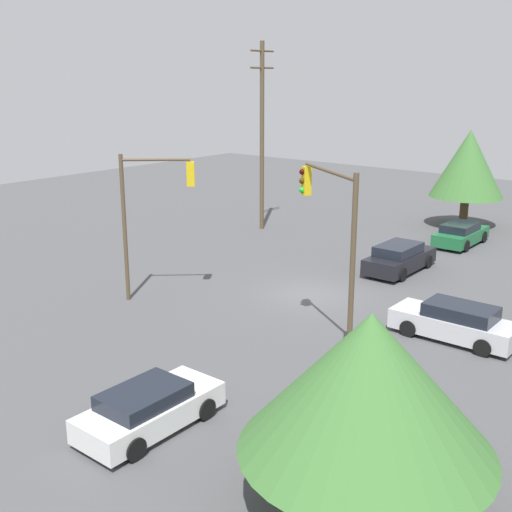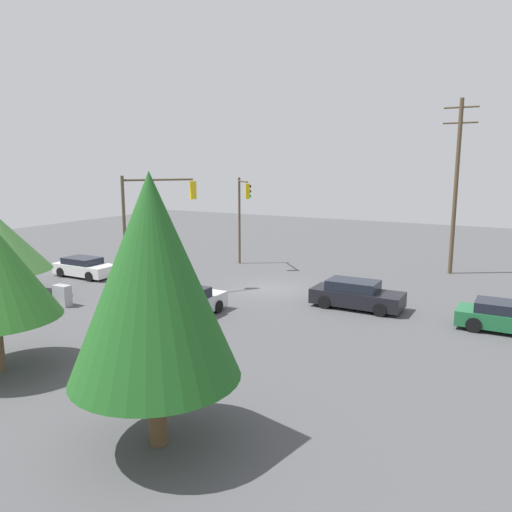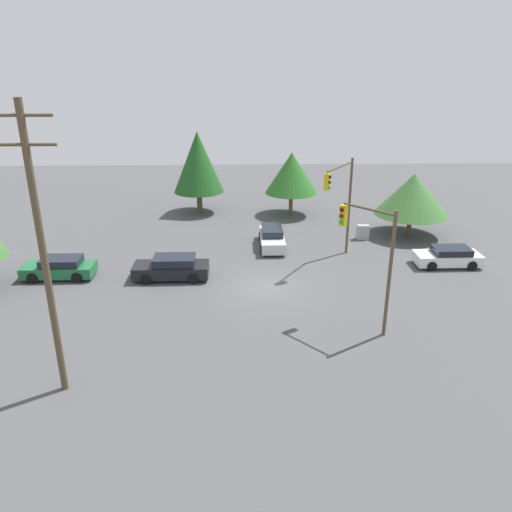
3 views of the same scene
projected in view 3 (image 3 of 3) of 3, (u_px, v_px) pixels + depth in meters
name	position (u px, v px, depth m)	size (l,w,h in m)	color
ground_plane	(266.00, 287.00, 30.78)	(80.00, 80.00, 0.00)	#4C4C4F
sedan_green	(59.00, 268.00, 31.92)	(4.46, 1.95, 1.36)	#1E6638
sedan_white	(448.00, 257.00, 33.82)	(4.36, 1.96, 1.31)	silver
sedan_dark	(172.00, 268.00, 31.79)	(4.76, 2.00, 1.48)	black
sedan_silver	(272.00, 238.00, 37.37)	(1.86, 4.70, 1.44)	silver
traffic_signal_main	(371.00, 247.00, 24.57)	(2.30, 2.51, 6.55)	brown
traffic_signal_cross	(342.00, 194.00, 33.41)	(2.57, 3.73, 6.90)	brown
utility_pole_tall	(43.00, 251.00, 18.95)	(2.20, 0.28, 11.83)	brown
electrical_cabinet	(363.00, 232.00, 38.99)	(0.95, 0.52, 1.14)	#9EA0A3
tree_corner	(413.00, 194.00, 38.99)	(5.78, 5.78, 4.96)	brown
tree_far	(198.00, 162.00, 44.64)	(4.52, 4.52, 7.35)	brown
tree_right	(292.00, 173.00, 44.22)	(4.68, 4.68, 5.64)	brown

